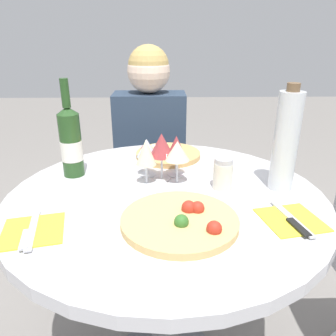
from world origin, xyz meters
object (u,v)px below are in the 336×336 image
at_px(dining_table, 166,230).
at_px(seated_diner, 150,172).
at_px(chair_behind_diner, 151,180).
at_px(tall_carafe, 286,141).
at_px(pizza_large, 181,220).
at_px(wine_bottle, 71,142).

distance_m(dining_table, seated_diner, 0.67).
bearing_deg(chair_behind_diner, tall_carafe, 119.76).
relative_size(dining_table, pizza_large, 3.19).
distance_m(dining_table, pizza_large, 0.24).
bearing_deg(tall_carafe, pizza_large, -147.52).
relative_size(dining_table, wine_bottle, 2.96).
height_order(chair_behind_diner, wine_bottle, wine_bottle).
bearing_deg(pizza_large, chair_behind_diner, 96.27).
height_order(chair_behind_diner, seated_diner, seated_diner).
distance_m(dining_table, tall_carafe, 0.47).
relative_size(dining_table, chair_behind_diner, 1.08).
bearing_deg(dining_table, wine_bottle, 154.46).
bearing_deg(wine_bottle, chair_behind_diner, 68.63).
relative_size(pizza_large, wine_bottle, 0.93).
height_order(seated_diner, tall_carafe, seated_diner).
xyz_separation_m(pizza_large, tall_carafe, (0.33, 0.21, 0.15)).
height_order(chair_behind_diner, tall_carafe, tall_carafe).
relative_size(seated_diner, tall_carafe, 3.53).
xyz_separation_m(chair_behind_diner, wine_bottle, (-0.25, -0.64, 0.44)).
height_order(dining_table, wine_bottle, wine_bottle).
xyz_separation_m(dining_table, pizza_large, (0.04, -0.18, 0.15)).
height_order(pizza_large, tall_carafe, tall_carafe).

